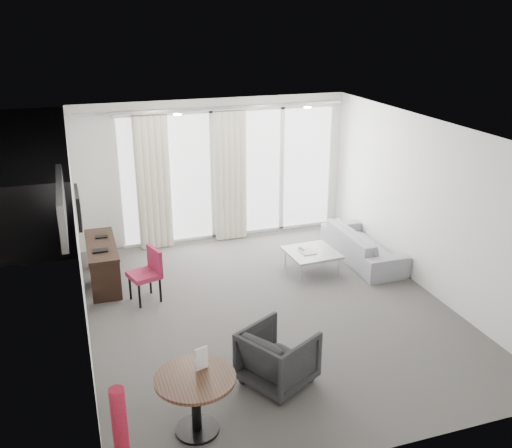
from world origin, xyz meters
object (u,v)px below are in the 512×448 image
object	(u,v)px
red_lamp	(121,441)
tub_armchair	(278,357)
round_table	(196,404)
rattan_chair_a	(247,184)
sofa	(363,245)
desk_chair	(144,276)
coffee_table	(311,261)
rattan_chair_b	(282,182)
desk	(103,263)

from	to	relation	value
red_lamp	tub_armchair	xyz separation A→B (m)	(1.85, 1.06, -0.20)
round_table	rattan_chair_a	distance (m)	7.35
tub_armchair	sofa	bearing A→B (deg)	-72.08
desk_chair	coffee_table	bearing A→B (deg)	-14.03
sofa	red_lamp	bearing A→B (deg)	130.86
round_table	rattan_chair_b	bearing A→B (deg)	62.73
rattan_chair_a	coffee_table	bearing A→B (deg)	-94.94
red_lamp	rattan_chair_a	world-z (taller)	red_lamp
tub_armchair	sofa	distance (m)	3.81
rattan_chair_a	rattan_chair_b	distance (m)	0.91
rattan_chair_a	rattan_chair_b	size ratio (longest dim) A/B	1.18
desk_chair	rattan_chair_a	distance (m)	4.75
round_table	coffee_table	xyz separation A→B (m)	(2.64, 3.14, -0.15)
desk_chair	rattan_chair_b	size ratio (longest dim) A/B	1.04
tub_armchair	coffee_table	distance (m)	3.07
desk	rattan_chair_b	size ratio (longest dim) A/B	1.83
red_lamp	rattan_chair_a	size ratio (longest dim) A/B	1.19
desk	round_table	world-z (taller)	desk
tub_armchair	desk	bearing A→B (deg)	-1.69
tub_armchair	coffee_table	xyz separation A→B (m)	(1.57, 2.63, -0.16)
round_table	red_lamp	distance (m)	0.98
desk	coffee_table	size ratio (longest dim) A/B	1.80
tub_armchair	rattan_chair_a	distance (m)	6.53
tub_armchair	rattan_chair_b	size ratio (longest dim) A/B	0.96
round_table	rattan_chair_b	size ratio (longest dim) A/B	1.06
desk_chair	tub_armchair	xyz separation A→B (m)	(1.16, -2.48, -0.06)
rattan_chair_b	sofa	bearing A→B (deg)	-99.35
round_table	tub_armchair	world-z (taller)	tub_armchair
red_lamp	tub_armchair	size ratio (longest dim) A/B	1.46
rattan_chair_a	desk	bearing A→B (deg)	-141.57
desk_chair	round_table	size ratio (longest dim) A/B	0.99
desk	round_table	xyz separation A→B (m)	(0.63, -3.78, -0.01)
tub_armchair	round_table	bearing A→B (deg)	86.35
desk_chair	red_lamp	size ratio (longest dim) A/B	0.74
desk_chair	sofa	size ratio (longest dim) A/B	0.43
tub_armchair	coffee_table	size ratio (longest dim) A/B	0.95
tub_armchair	rattan_chair_b	distance (m)	6.94
desk	desk_chair	xyz separation A→B (m)	(0.54, -0.80, 0.07)
coffee_table	sofa	size ratio (longest dim) A/B	0.42
red_lamp	rattan_chair_a	distance (m)	8.16
desk	sofa	size ratio (longest dim) A/B	0.75
desk_chair	sofa	bearing A→B (deg)	-12.58
tub_armchair	sofa	size ratio (longest dim) A/B	0.40
coffee_table	desk	bearing A→B (deg)	168.85
red_lamp	sofa	xyz separation A→B (m)	(4.44, 3.84, -0.27)
tub_armchair	sofa	world-z (taller)	tub_armchair
desk	coffee_table	distance (m)	3.34
desk	sofa	bearing A→B (deg)	-6.53
coffee_table	sofa	bearing A→B (deg)	8.47
round_table	red_lamp	bearing A→B (deg)	-144.70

